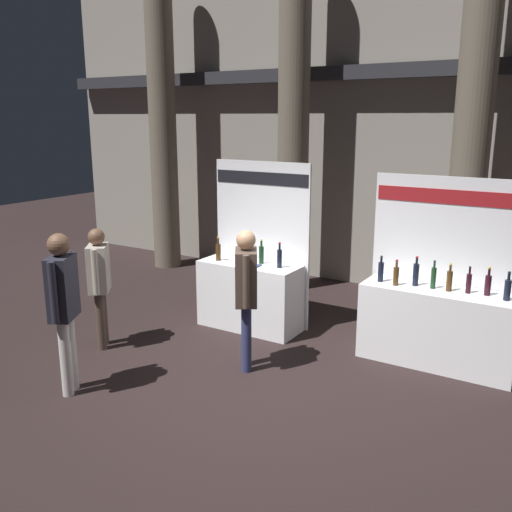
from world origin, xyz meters
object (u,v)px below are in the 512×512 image
Objects in this scene: exhibitor_booth_1 at (439,318)px; visitor_0 at (99,277)px; visitor_1 at (246,286)px; visitor_4 at (63,299)px; exhibitor_booth_0 at (251,288)px.

exhibitor_booth_1 is 1.43× the size of visitor_0.
exhibitor_booth_1 is at bearing -87.17° from visitor_1.
visitor_0 is 0.89× the size of visitor_4.
visitor_1 is at bearing 64.59° from visitor_0.
visitor_0 is 2.07m from visitor_1.
visitor_4 is at bearing -138.40° from exhibitor_booth_1.
exhibitor_booth_0 is 2.92m from visitor_4.
visitor_4 is at bearing 106.42° from visitor_1.
exhibitor_booth_0 is 1.49m from visitor_1.
visitor_1 is at bearing -60.45° from exhibitor_booth_0.
exhibitor_booth_1 reaches higher than visitor_4.
exhibitor_booth_1 is (2.66, 0.16, -0.01)m from exhibitor_booth_0.
exhibitor_booth_1 is at bearing 3.36° from exhibitor_booth_0.
visitor_4 is (0.65, -1.11, 0.13)m from visitor_0.
exhibitor_booth_0 reaches higher than visitor_4.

